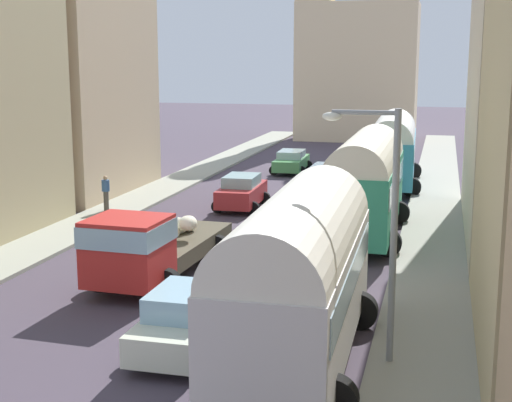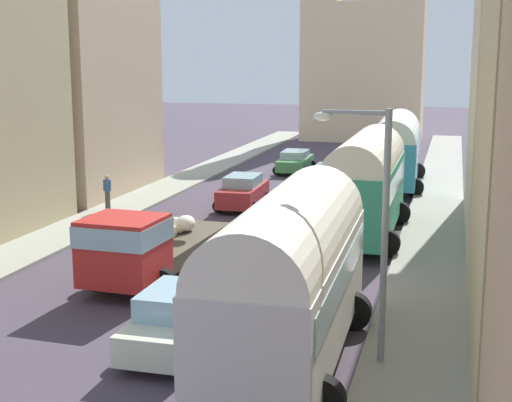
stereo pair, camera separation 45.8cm
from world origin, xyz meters
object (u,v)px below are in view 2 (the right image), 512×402
parked_bus_0 (290,271)px  cargo_truck_0 (146,244)px  parked_bus_2 (396,147)px  car_0 (243,192)px  streetlamp_near (374,215)px  car_3 (329,179)px  pedestrian_1 (107,192)px  parked_bus_1 (366,180)px  car_2 (177,320)px  car_1 (295,161)px

parked_bus_0 → cargo_truck_0: bearing=138.7°
parked_bus_2 → car_0: parked_bus_2 is taller
parked_bus_2 → streetlamp_near: bearing=-86.6°
parked_bus_2 → car_0: 10.34m
car_0 → car_3: size_ratio=0.98×
pedestrian_1 → parked_bus_1: bearing=-7.6°
cargo_truck_0 → pedestrian_1: bearing=122.5°
streetlamp_near → car_2: bearing=-176.2°
parked_bus_0 → car_0: size_ratio=2.12×
car_3 → pedestrian_1: size_ratio=2.34×
car_1 → car_3: 7.66m
car_3 → parked_bus_0: bearing=-82.9°
car_1 → streetlamp_near: bearing=-74.4°
car_2 → car_3: (0.10, 21.95, 0.01)m
parked_bus_1 → parked_bus_0: bearing=-90.9°
car_1 → pedestrian_1: size_ratio=2.47×
car_2 → streetlamp_near: (4.72, 0.31, 2.85)m
car_0 → car_3: (3.38, 4.71, -0.01)m
car_1 → car_2: 29.03m
parked_bus_2 → parked_bus_1: bearing=-90.9°
cargo_truck_0 → car_1: cargo_truck_0 is taller
streetlamp_near → car_0: bearing=115.3°
cargo_truck_0 → parked_bus_2: bearing=72.8°
streetlamp_near → car_1: bearing=105.6°
parked_bus_2 → cargo_truck_0: bearing=-107.2°
car_2 → pedestrian_1: 17.11m
cargo_truck_0 → car_0: size_ratio=1.85×
parked_bus_0 → car_1: parked_bus_0 is taller
parked_bus_0 → cargo_truck_0: size_ratio=1.14×
car_2 → streetlamp_near: 5.52m
parked_bus_1 → pedestrian_1: size_ratio=4.96×
parked_bus_1 → parked_bus_2: size_ratio=0.95×
parked_bus_1 → cargo_truck_0: parked_bus_1 is taller
parked_bus_2 → parked_bus_0: bearing=-90.9°
cargo_truck_0 → car_1: bearing=90.6°
car_2 → pedestrian_1: (-9.04, 14.52, 0.22)m
parked_bus_2 → car_0: (-6.53, -7.88, -1.44)m
parked_bus_1 → car_2: bearing=-103.4°
parked_bus_2 → streetlamp_near: streetlamp_near is taller
car_1 → car_0: bearing=-90.2°
streetlamp_near → parked_bus_2: bearing=93.4°
parked_bus_1 → car_2: size_ratio=2.24×
parked_bus_1 → car_2: 13.35m
car_0 → streetlamp_near: (8.00, -16.93, 2.83)m
parked_bus_0 → parked_bus_1: parked_bus_1 is taller
car_3 → car_1: bearing=115.8°
cargo_truck_0 → car_0: 12.24m
car_0 → car_2: (3.28, -17.24, -0.02)m
parked_bus_0 → car_1: 29.63m
pedestrian_1 → car_3: bearing=39.1°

